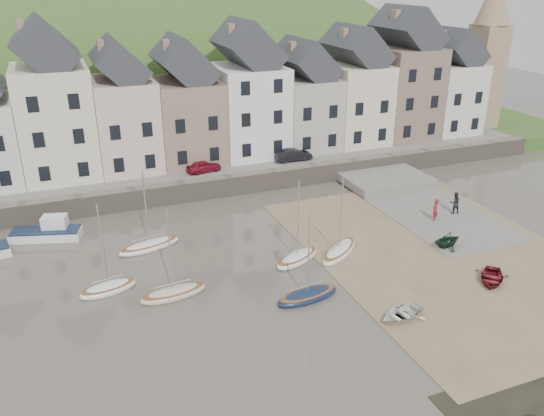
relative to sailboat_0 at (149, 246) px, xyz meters
name	(u,v)px	position (x,y,z in m)	size (l,w,h in m)	color
ground	(305,282)	(8.78, -8.71, -0.26)	(160.00, 160.00, 0.00)	#4D473C
quay_land	(189,144)	(8.78, 23.29, 0.49)	(90.00, 30.00, 1.50)	#396026
quay_street	(217,167)	(8.78, 11.79, 1.29)	(70.00, 7.00, 0.10)	slate
seawall	(228,185)	(8.78, 8.29, 0.64)	(70.00, 1.20, 1.80)	slate
beach	(441,253)	(19.78, -8.71, -0.23)	(18.00, 26.00, 0.06)	#756247
slipway	(421,206)	(23.78, -0.71, -0.20)	(8.00, 18.00, 0.12)	slate
hillside	(127,209)	(3.78, 51.29, -18.25)	(134.40, 84.00, 84.00)	#396026
townhouse_terrace	(222,100)	(10.54, 15.29, 7.06)	(61.05, 8.00, 13.93)	white
church_spire	(488,46)	(43.33, 15.29, 10.79)	(4.00, 4.00, 18.00)	#997F60
sailboat_0	(149,246)	(0.00, 0.00, 0.00)	(5.02, 2.65, 6.32)	white
sailboat_1	(108,288)	(-3.55, -5.07, 0.01)	(3.95, 2.26, 6.32)	white
sailboat_2	(174,293)	(0.25, -7.20, 0.00)	(4.50, 1.99, 6.32)	beige
sailboat_3	(297,258)	(9.49, -5.83, 0.00)	(4.37, 3.19, 6.32)	white
sailboat_4	(339,251)	(12.77, -5.99, 0.00)	(4.73, 4.13, 6.32)	white
sailboat_5	(307,295)	(8.05, -10.60, 0.00)	(4.49, 2.06, 6.32)	#12203A
motorboat_2	(48,231)	(-6.93, 4.71, 0.32)	(5.49, 3.13, 1.70)	white
rowboat_white	(401,314)	(12.28, -14.65, 0.10)	(2.09, 2.93, 0.61)	white
rowboat_green	(447,240)	(20.72, -8.10, 0.41)	(2.02, 2.34, 1.23)	black
rowboat_red	(492,278)	(20.25, -13.31, 0.11)	(2.16, 3.02, 0.63)	maroon
person_red	(435,209)	(22.83, -3.77, 0.80)	(0.68, 0.45, 1.88)	maroon
person_dark	(455,203)	(25.29, -3.17, 0.80)	(0.91, 0.71, 1.88)	black
car_left	(204,166)	(7.21, 10.79, 1.90)	(1.32, 3.28, 1.12)	maroon
car_right	(293,155)	(16.43, 10.79, 1.96)	(1.32, 3.79, 1.25)	black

